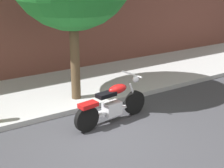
{
  "coord_description": "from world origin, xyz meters",
  "views": [
    {
      "loc": [
        -3.34,
        -5.72,
        3.5
      ],
      "look_at": [
        0.58,
        0.36,
        0.99
      ],
      "focal_mm": 52.04,
      "sensor_mm": 36.0,
      "label": 1
    }
  ],
  "objects": [
    {
      "name": "motorcycle",
      "position": [
        0.58,
        0.37,
        0.46
      ],
      "size": [
        2.14,
        0.7,
        1.12
      ],
      "color": "black",
      "rests_on": "ground"
    },
    {
      "name": "ground_plane",
      "position": [
        0.0,
        0.0,
        0.0
      ],
      "size": [
        60.0,
        60.0,
        0.0
      ],
      "primitive_type": "plane",
      "color": "#38383D"
    },
    {
      "name": "sidewalk",
      "position": [
        0.0,
        2.97,
        0.07
      ],
      "size": [
        20.0,
        3.37,
        0.14
      ],
      "primitive_type": "cube",
      "color": "#A4A4A4",
      "rests_on": "ground"
    }
  ]
}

